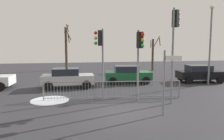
{
  "coord_description": "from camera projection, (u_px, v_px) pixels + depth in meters",
  "views": [
    {
      "loc": [
        -2.35,
        -9.95,
        3.21
      ],
      "look_at": [
        -0.06,
        2.57,
        1.74
      ],
      "focal_mm": 34.94,
      "sensor_mm": 36.0,
      "label": 1
    }
  ],
  "objects": [
    {
      "name": "ground_plane",
      "position": [
        123.0,
        112.0,
        10.51
      ],
      "size": [
        60.0,
        60.0,
        0.0
      ],
      "primitive_type": "plane",
      "color": "#2D2D33"
    },
    {
      "name": "street_lamp",
      "position": [
        211.0,
        36.0,
        17.34
      ],
      "size": [
        0.36,
        0.36,
        6.35
      ],
      "color": "slate",
      "rests_on": "ground"
    },
    {
      "name": "car_silver_far",
      "position": [
        67.0,
        78.0,
        16.36
      ],
      "size": [
        3.83,
        1.98,
        1.47
      ],
      "rotation": [
        0.0,
        0.0,
        -0.02
      ],
      "color": "#B2B5BA",
      "rests_on": "ground"
    },
    {
      "name": "snow_patch_kerb",
      "position": [
        50.0,
        100.0,
        12.64
      ],
      "size": [
        2.19,
        2.19,
        0.01
      ],
      "primitive_type": "cylinder",
      "color": "silver",
      "rests_on": "ground"
    },
    {
      "name": "traffic_light_rear_left",
      "position": [
        175.0,
        35.0,
        11.63
      ],
      "size": [
        0.52,
        0.42,
        5.14
      ],
      "rotation": [
        0.0,
        0.0,
        5.22
      ],
      "color": "slate",
      "rests_on": "ground"
    },
    {
      "name": "car_green_mid",
      "position": [
        128.0,
        74.0,
        18.31
      ],
      "size": [
        3.96,
        2.26,
        1.47
      ],
      "rotation": [
        0.0,
        0.0,
        -0.11
      ],
      "color": "#195933",
      "rests_on": "ground"
    },
    {
      "name": "bare_tree_centre",
      "position": [
        66.0,
        47.0,
        27.92
      ],
      "size": [
        0.97,
        1.13,
        5.8
      ],
      "color": "#473828",
      "rests_on": "ground"
    },
    {
      "name": "direction_sign_post",
      "position": [
        165.0,
        79.0,
        9.81
      ],
      "size": [
        0.75,
        0.32,
        2.97
      ],
      "rotation": [
        0.0,
        0.0,
        -0.36
      ],
      "color": "slate",
      "rests_on": "ground"
    },
    {
      "name": "bare_tree_left",
      "position": [
        153.0,
        53.0,
        27.14
      ],
      "size": [
        1.54,
        1.94,
        4.27
      ],
      "color": "#473828",
      "rests_on": "ground"
    },
    {
      "name": "traffic_light_foreground_left",
      "position": [
        140.0,
        50.0,
        12.05
      ],
      "size": [
        0.37,
        0.55,
        4.03
      ],
      "rotation": [
        0.0,
        0.0,
        3.43
      ],
      "color": "slate",
      "rests_on": "ground"
    },
    {
      "name": "car_black_near",
      "position": [
        200.0,
        73.0,
        18.8
      ],
      "size": [
        3.95,
        2.25,
        1.47
      ],
      "rotation": [
        0.0,
        0.0,
        -0.1
      ],
      "color": "black",
      "rests_on": "ground"
    },
    {
      "name": "traffic_light_mid_left",
      "position": [
        100.0,
        48.0,
        12.82
      ],
      "size": [
        0.56,
        0.35,
        4.16
      ],
      "rotation": [
        0.0,
        0.0,
        1.39
      ],
      "color": "slate",
      "rests_on": "ground"
    },
    {
      "name": "pedestrian_guard_railing",
      "position": [
        113.0,
        90.0,
        12.91
      ],
      "size": [
        8.12,
        0.92,
        1.07
      ],
      "rotation": [
        0.0,
        0.0,
        -0.11
      ],
      "color": "slate",
      "rests_on": "ground"
    }
  ]
}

